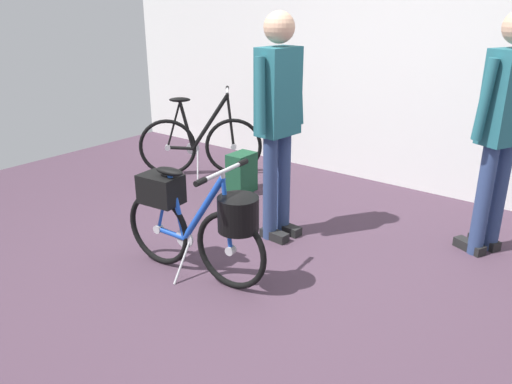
# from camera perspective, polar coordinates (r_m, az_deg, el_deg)

# --- Properties ---
(ground_plane) EXTENTS (7.46, 7.46, 0.00)m
(ground_plane) POSITION_cam_1_polar(r_m,az_deg,el_deg) (3.46, -0.59, -10.35)
(ground_plane) COLOR #473342
(back_wall) EXTENTS (7.46, 0.10, 2.82)m
(back_wall) POSITION_cam_1_polar(r_m,az_deg,el_deg) (5.17, 17.41, 15.61)
(back_wall) COLOR white
(back_wall) RESTS_ON ground_plane
(folding_bike_foreground) EXTENTS (1.16, 0.53, 0.82)m
(folding_bike_foreground) POSITION_cam_1_polar(r_m,az_deg,el_deg) (3.40, -6.53, -2.99)
(folding_bike_foreground) COLOR black
(folding_bike_foreground) RESTS_ON ground_plane
(display_bike_left) EXTENTS (1.02, 0.89, 0.92)m
(display_bike_left) POSITION_cam_1_polar(r_m,az_deg,el_deg) (5.50, -6.20, 5.43)
(display_bike_left) COLOR black
(display_bike_left) RESTS_ON ground_plane
(visitor_near_wall) EXTENTS (0.36, 0.49, 1.73)m
(visitor_near_wall) POSITION_cam_1_polar(r_m,az_deg,el_deg) (3.95, 25.89, 7.16)
(visitor_near_wall) COLOR navy
(visitor_near_wall) RESTS_ON ground_plane
(visitor_browsing) EXTENTS (0.29, 0.53, 1.71)m
(visitor_browsing) POSITION_cam_1_polar(r_m,az_deg,el_deg) (3.85, 2.49, 8.71)
(visitor_browsing) COLOR navy
(visitor_browsing) RESTS_ON ground_plane
(handbag_on_floor) EXTENTS (0.22, 0.27, 0.39)m
(handbag_on_floor) POSITION_cam_1_polar(r_m,az_deg,el_deg) (5.00, -1.65, 2.13)
(handbag_on_floor) COLOR #19472D
(handbag_on_floor) RESTS_ON ground_plane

